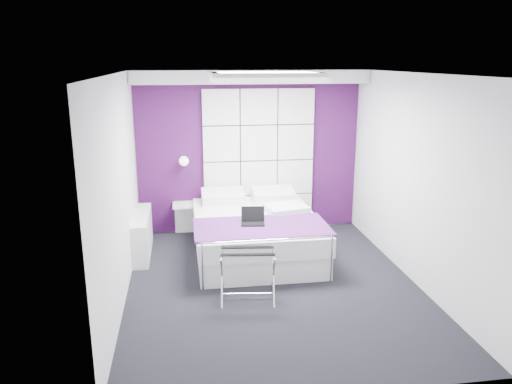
# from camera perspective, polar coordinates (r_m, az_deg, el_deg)

# --- Properties ---
(floor) EXTENTS (4.40, 4.40, 0.00)m
(floor) POSITION_cam_1_polar(r_m,az_deg,el_deg) (6.42, 1.92, -10.52)
(floor) COLOR black
(floor) RESTS_ON ground
(ceiling) EXTENTS (4.40, 4.40, 0.00)m
(ceiling) POSITION_cam_1_polar(r_m,az_deg,el_deg) (5.79, 2.15, 13.38)
(ceiling) COLOR white
(ceiling) RESTS_ON wall_back
(wall_back) EXTENTS (3.60, 0.00, 3.60)m
(wall_back) POSITION_cam_1_polar(r_m,az_deg,el_deg) (8.10, -0.81, 4.58)
(wall_back) COLOR silver
(wall_back) RESTS_ON floor
(wall_left) EXTENTS (0.00, 4.40, 4.40)m
(wall_left) POSITION_cam_1_polar(r_m,az_deg,el_deg) (5.92, -15.36, 0.15)
(wall_left) COLOR silver
(wall_left) RESTS_ON floor
(wall_right) EXTENTS (0.00, 4.40, 4.40)m
(wall_right) POSITION_cam_1_polar(r_m,az_deg,el_deg) (6.54, 17.75, 1.34)
(wall_right) COLOR silver
(wall_right) RESTS_ON floor
(accent_wall) EXTENTS (3.58, 0.02, 2.58)m
(accent_wall) POSITION_cam_1_polar(r_m,az_deg,el_deg) (8.09, -0.80, 4.57)
(accent_wall) COLOR #3D0F41
(accent_wall) RESTS_ON wall_back
(soffit) EXTENTS (3.58, 0.50, 0.20)m
(soffit) POSITION_cam_1_polar(r_m,az_deg,el_deg) (7.72, -0.58, 13.04)
(soffit) COLOR silver
(soffit) RESTS_ON wall_back
(headboard) EXTENTS (1.80, 0.08, 2.30)m
(headboard) POSITION_cam_1_polar(r_m,az_deg,el_deg) (8.08, 0.31, 3.63)
(headboard) COLOR silver
(headboard) RESTS_ON wall_back
(skylight) EXTENTS (1.36, 0.86, 0.12)m
(skylight) POSITION_cam_1_polar(r_m,az_deg,el_deg) (6.38, 1.13, 13.08)
(skylight) COLOR white
(skylight) RESTS_ON ceiling
(wall_lamp) EXTENTS (0.15, 0.15, 0.15)m
(wall_lamp) POSITION_cam_1_polar(r_m,az_deg,el_deg) (7.90, -8.25, 3.58)
(wall_lamp) COLOR white
(wall_lamp) RESTS_ON wall_back
(radiator) EXTENTS (0.22, 1.20, 0.60)m
(radiator) POSITION_cam_1_polar(r_m,az_deg,el_deg) (7.44, -12.88, -4.73)
(radiator) COLOR silver
(radiator) RESTS_ON floor
(bed) EXTENTS (1.79, 2.16, 0.75)m
(bed) POSITION_cam_1_polar(r_m,az_deg,el_deg) (7.25, -0.08, -4.68)
(bed) COLOR silver
(bed) RESTS_ON floor
(nightstand) EXTENTS (0.42, 0.32, 0.05)m
(nightstand) POSITION_cam_1_polar(r_m,az_deg,el_deg) (8.03, -8.02, -1.46)
(nightstand) COLOR silver
(nightstand) RESTS_ON wall_back
(luggage_rack) EXTENTS (0.62, 0.46, 0.61)m
(luggage_rack) POSITION_cam_1_polar(r_m,az_deg,el_deg) (5.93, -0.95, -9.45)
(luggage_rack) COLOR silver
(luggage_rack) RESTS_ON floor
(laptop) EXTENTS (0.31, 0.22, 0.23)m
(laptop) POSITION_cam_1_polar(r_m,az_deg,el_deg) (6.74, -0.41, -3.15)
(laptop) COLOR black
(laptop) RESTS_ON bed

